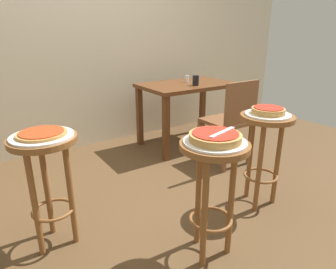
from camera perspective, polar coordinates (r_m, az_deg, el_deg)
The scene contains 16 objects.
ground_plane at distance 2.38m, azimuth 0.17°, elevation -13.14°, with size 6.00×6.00×0.00m, color brown.
back_wall at distance 3.51m, azimuth -16.20°, elevation 22.27°, with size 6.00×0.10×3.00m, color beige.
stool_foreground at distance 1.66m, azimuth 8.71°, elevation -7.71°, with size 0.38×0.38×0.71m.
serving_plate_foreground at distance 1.59m, azimuth 9.06°, elevation -1.42°, with size 0.34×0.34×0.01m, color silver.
pizza_foreground at distance 1.58m, azimuth 9.12°, elevation -0.45°, with size 0.28×0.28×0.05m.
stool_middle at distance 2.26m, azimuth 18.19°, elevation -1.04°, with size 0.38×0.38×0.71m.
serving_plate_middle at distance 2.21m, azimuth 18.72°, elevation 3.71°, with size 0.32×0.32×0.01m, color silver.
pizza_middle at distance 2.20m, azimuth 18.79°, elevation 4.42°, with size 0.23×0.23×0.05m.
stool_leftside at distance 1.87m, azimuth -22.38°, elevation -5.90°, with size 0.38×0.38×0.71m.
serving_plate_leftside at distance 1.80m, azimuth -23.16°, elevation -0.26°, with size 0.35×0.35×0.01m, color white.
pizza_leftside at distance 1.79m, azimuth -23.23°, elevation 0.22°, with size 0.27×0.27×0.02m.
dining_table at distance 3.40m, azimuth 3.73°, elevation 7.94°, with size 1.05×0.66×0.72m.
cup_near_edge at distance 3.24m, azimuth 5.38°, elevation 10.38°, with size 0.07×0.07×0.11m, color black.
condiment_shaker at distance 3.45m, azimuth 3.72°, elevation 10.69°, with size 0.04×0.04×0.08m, color white.
wooden_chair at distance 2.93m, azimuth 12.12°, elevation 2.86°, with size 0.40×0.40×0.85m.
pizza_server_knife at distance 1.57m, azimuth 10.46°, elevation 0.46°, with size 0.22×0.02×0.01m, color silver.
Camera 1 is at (-1.12, -1.67, 1.27)m, focal length 31.52 mm.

